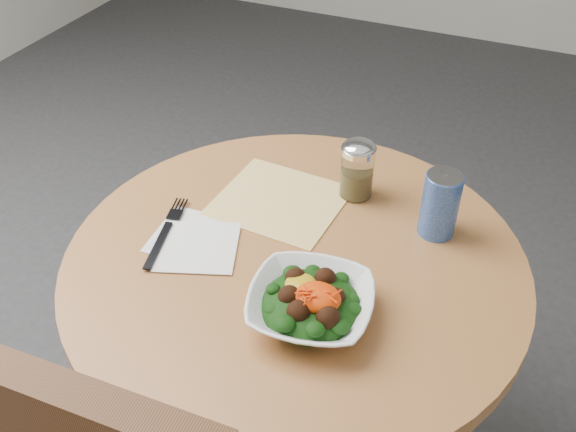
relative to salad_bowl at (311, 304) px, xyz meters
The scene contains 7 objects.
table 0.28m from the salad_bowl, 123.01° to the left, with size 0.90×0.90×0.75m.
cloth_napkin 0.34m from the salad_bowl, 123.39° to the left, with size 0.26×0.24×0.00m, color #E49F0C.
paper_napkins 0.30m from the salad_bowl, 162.21° to the left, with size 0.21×0.21×0.00m.
salad_bowl is the anchor object (origin of this frame).
fork 0.37m from the salad_bowl, 164.95° to the left, with size 0.07×0.22×0.00m.
spice_shaker 0.37m from the salad_bowl, 96.71° to the left, with size 0.07×0.07×0.13m.
beverage_can 0.35m from the salad_bowl, 65.02° to the left, with size 0.07×0.07×0.14m.
Camera 1 is at (0.36, -0.85, 1.59)m, focal length 40.00 mm.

